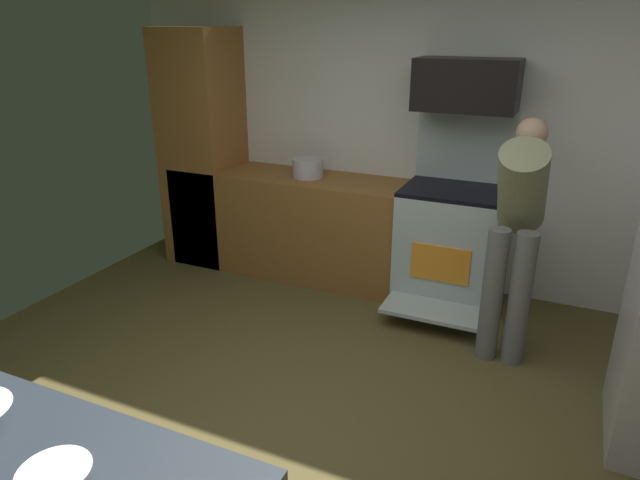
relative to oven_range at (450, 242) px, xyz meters
name	(u,v)px	position (x,y,z in m)	size (l,w,h in m)	color
ground_plane	(291,434)	(-0.42, -1.97, -0.52)	(5.20, 4.80, 0.02)	brown
wall_back	(417,130)	(-0.42, 0.37, 0.79)	(5.20, 0.12, 2.60)	silver
lower_cabinet_run	(302,225)	(-1.32, 0.01, -0.06)	(2.40, 0.60, 0.90)	brown
cabinet_column	(203,149)	(-2.32, 0.01, 0.54)	(0.60, 0.60, 2.10)	brown
oven_range	(450,242)	(0.00, 0.00, 0.00)	(0.76, 0.98, 1.52)	#B1BEC1
microwave	(467,85)	(0.00, 0.09, 1.20)	(0.74, 0.38, 0.38)	black
person_cook	(517,224)	(0.52, -0.60, 0.42)	(0.31, 0.60, 1.57)	slate
mixing_bowl_prep	(55,479)	(-0.41, -3.39, 0.42)	(0.21, 0.21, 0.06)	white
stock_pot	(308,168)	(-1.25, 0.01, 0.47)	(0.26, 0.26, 0.16)	silver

